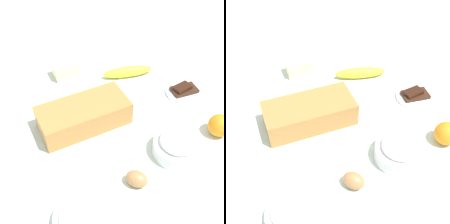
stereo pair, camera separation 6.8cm
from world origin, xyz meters
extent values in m
cube|color=silver|center=(0.00, 0.00, -0.01)|extent=(2.40, 2.40, 0.02)
cube|color=#B77A3D|center=(0.08, -0.04, 0.04)|extent=(0.29, 0.16, 0.08)
cube|color=black|center=(0.08, -0.04, 0.04)|extent=(0.28, 0.15, 0.07)
cylinder|color=white|center=(-0.08, 0.21, 0.02)|extent=(0.14, 0.14, 0.04)
torus|color=white|center=(-0.08, 0.21, 0.04)|extent=(0.14, 0.14, 0.01)
ellipsoid|color=white|center=(-0.08, 0.21, 0.05)|extent=(0.11, 0.11, 0.04)
cylinder|color=white|center=(0.26, 0.24, 0.02)|extent=(0.12, 0.12, 0.04)
torus|color=white|center=(0.26, 0.24, 0.03)|extent=(0.12, 0.12, 0.01)
ellipsoid|color=white|center=(0.26, 0.24, 0.04)|extent=(0.09, 0.09, 0.03)
ellipsoid|color=yellow|center=(-0.18, -0.17, 0.02)|extent=(0.19, 0.11, 0.04)
sphere|color=orange|center=(-0.24, 0.23, 0.04)|extent=(0.07, 0.07, 0.07)
cube|color=#F4EDB2|center=(0.01, -0.30, 0.03)|extent=(0.10, 0.08, 0.06)
ellipsoid|color=#B47949|center=(0.08, 0.23, 0.02)|extent=(0.07, 0.08, 0.04)
cylinder|color=white|center=(-0.29, 0.03, 0.01)|extent=(0.13, 0.13, 0.01)
cube|color=#381E11|center=(-0.29, 0.03, 0.02)|extent=(0.10, 0.08, 0.01)
cube|color=black|center=(-0.28, 0.02, 0.03)|extent=(0.06, 0.04, 0.01)
camera|label=1|loc=(0.38, 0.56, 0.69)|focal=47.76mm
camera|label=2|loc=(0.32, 0.59, 0.69)|focal=47.76mm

